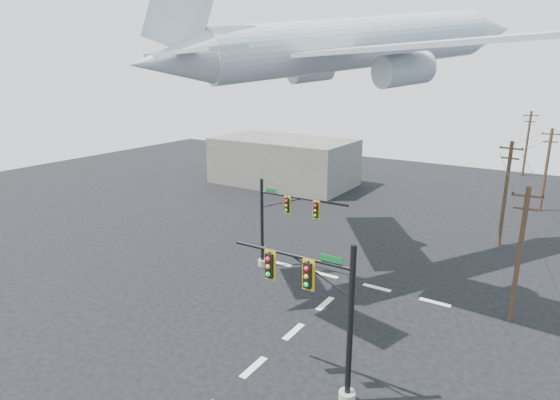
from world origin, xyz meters
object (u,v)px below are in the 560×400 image
Objects in this scene: utility_pole_a at (519,253)px; utility_pole_c at (546,168)px; utility_pole_d at (527,142)px; airliner at (355,45)px; signal_mast_near at (323,315)px; utility_pole_b at (505,192)px; signal_mast_far at (279,223)px.

utility_pole_c is at bearing 84.39° from utility_pole_a.
utility_pole_d reaches higher than utility_pole_a.
utility_pole_c is at bearing 6.35° from airliner.
utility_pole_b is (4.10, 25.30, 0.68)m from signal_mast_near.
utility_pole_c is 18.73m from utility_pole_d.
utility_pole_c reaches higher than signal_mast_far.
airliner is at bearing -127.03° from utility_pole_c.
airliner is at bearing -117.76° from utility_pole_d.
utility_pole_b is 18.81m from airliner.
airliner reaches higher than utility_pole_d.
signal_mast_far is (-9.19, 10.74, -0.32)m from signal_mast_near.
utility_pole_c is at bearing -97.08° from utility_pole_d.
signal_mast_near is 39.50m from utility_pole_c.
utility_pole_b is 1.02× the size of utility_pole_c.
airliner is (-11.45, 1.52, 11.86)m from utility_pole_a.
utility_pole_c is (-0.33, 27.09, 0.25)m from utility_pole_a.
airliner reaches higher than utility_pole_b.
utility_pole_a is 27.09m from utility_pole_c.
signal_mast_far is at bearing 151.51° from airliner.
signal_mast_near is 18.76m from airliner.
utility_pole_d is (2.74, 57.39, 0.74)m from signal_mast_near.
airliner is at bearing 31.66° from signal_mast_far.
signal_mast_far is 15.85m from utility_pole_a.
utility_pole_c is 0.32× the size of airliner.
airliner reaches higher than utility_pole_a.
utility_pole_b is at bearing 94.28° from utility_pole_a.
airliner reaches higher than utility_pole_c.
signal_mast_near reaches higher than signal_mast_far.
utility_pole_d is (-3.54, 18.39, 0.16)m from utility_pole_c.
signal_mast_near is 0.91× the size of utility_pole_a.
utility_pole_a is at bearing 60.97° from signal_mast_near.
utility_pole_d is (-1.36, 32.09, 0.06)m from utility_pole_b.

